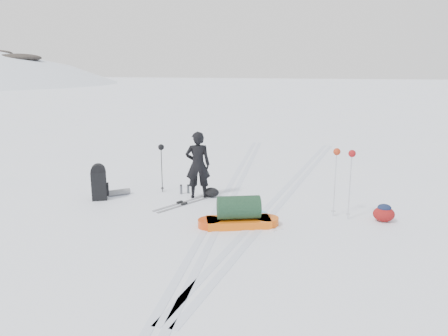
{
  "coord_description": "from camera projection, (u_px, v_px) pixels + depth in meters",
  "views": [
    {
      "loc": [
        2.34,
        -9.59,
        3.32
      ],
      "look_at": [
        0.01,
        0.09,
        0.95
      ],
      "focal_mm": 35.0,
      "sensor_mm": 36.0,
      "label": 1
    }
  ],
  "objects": [
    {
      "name": "small_daypack",
      "position": [
        384.0,
        213.0,
        9.43
      ],
      "size": [
        0.57,
        0.53,
        0.39
      ],
      "rotation": [
        0.0,
        0.0,
        -0.55
      ],
      "color": "maroon",
      "rests_on": "ground"
    },
    {
      "name": "touring_skis_white",
      "position": [
        256.0,
        218.0,
        9.64
      ],
      "size": [
        1.33,
        1.39,
        0.06
      ],
      "rotation": [
        0.0,
        0.0,
        -0.82
      ],
      "color": "silver",
      "rests_on": "ground"
    },
    {
      "name": "ski_poles_silver",
      "position": [
        344.0,
        161.0,
        9.41
      ],
      "size": [
        0.47,
        0.29,
        1.55
      ],
      "rotation": [
        0.0,
        0.0,
        -0.23
      ],
      "color": "silver",
      "rests_on": "ground"
    },
    {
      "name": "pulk_sled",
      "position": [
        239.0,
        215.0,
        9.14
      ],
      "size": [
        1.78,
        1.03,
        0.66
      ],
      "rotation": [
        0.0,
        0.0,
        0.34
      ],
      "color": "#E85F0D",
      "rests_on": "ground"
    },
    {
      "name": "ground",
      "position": [
        223.0,
        208.0,
        10.37
      ],
      "size": [
        200.0,
        200.0,
        0.0
      ],
      "primitive_type": "plane",
      "color": "white",
      "rests_on": "ground"
    },
    {
      "name": "expedition_rucksack",
      "position": [
        102.0,
        183.0,
        10.94
      ],
      "size": [
        0.77,
        0.92,
        0.92
      ],
      "rotation": [
        0.0,
        0.0,
        0.44
      ],
      "color": "black",
      "rests_on": "ground"
    },
    {
      "name": "skier",
      "position": [
        198.0,
        165.0,
        10.99
      ],
      "size": [
        0.72,
        0.58,
        1.71
      ],
      "primitive_type": "imported",
      "rotation": [
        0.0,
        0.0,
        3.46
      ],
      "color": "black",
      "rests_on": "ground"
    },
    {
      "name": "ski_poles_black",
      "position": [
        161.0,
        153.0,
        11.44
      ],
      "size": [
        0.16,
        0.18,
        1.29
      ],
      "rotation": [
        0.0,
        0.0,
        -0.24
      ],
      "color": "black",
      "rests_on": "ground"
    },
    {
      "name": "thermos_pair",
      "position": [
        185.0,
        189.0,
        11.48
      ],
      "size": [
        0.23,
        0.18,
        0.26
      ],
      "rotation": [
        0.0,
        0.0,
        -0.18
      ],
      "color": "slate",
      "rests_on": "ground"
    },
    {
      "name": "rope_coil",
      "position": [
        258.0,
        214.0,
        9.85
      ],
      "size": [
        0.53,
        0.53,
        0.06
      ],
      "rotation": [
        0.0,
        0.0,
        -0.12
      ],
      "color": "#5BBCDE",
      "rests_on": "ground"
    },
    {
      "name": "stuff_sack",
      "position": [
        211.0,
        192.0,
        11.19
      ],
      "size": [
        0.44,
        0.35,
        0.25
      ],
      "rotation": [
        0.0,
        0.0,
        -0.15
      ],
      "color": "black",
      "rests_on": "ground"
    },
    {
      "name": "ski_tracks",
      "position": [
        254.0,
        199.0,
        11.06
      ],
      "size": [
        3.38,
        17.97,
        0.01
      ],
      "color": "silver",
      "rests_on": "ground"
    },
    {
      "name": "touring_skis_grey",
      "position": [
        182.0,
        204.0,
        10.62
      ],
      "size": [
        1.02,
        1.55,
        0.06
      ],
      "rotation": [
        0.0,
        0.0,
        1.05
      ],
      "color": "gray",
      "rests_on": "ground"
    }
  ]
}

